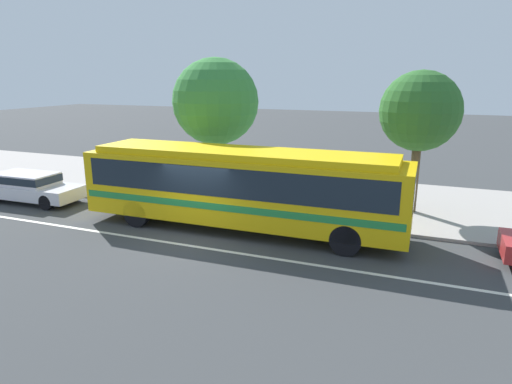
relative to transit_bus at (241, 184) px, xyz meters
name	(u,v)px	position (x,y,z in m)	size (l,w,h in m)	color
ground_plane	(196,237)	(-1.16, -1.36, -1.71)	(120.00, 120.00, 0.00)	#3A3C3E
sidewalk_slab	(263,191)	(-1.16, 5.35, -1.65)	(60.00, 8.00, 0.12)	#A39B96
lane_stripe_center	(184,245)	(-1.16, -2.16, -1.70)	(56.00, 0.16, 0.01)	silver
transit_bus	(241,184)	(0.00, 0.00, 0.00)	(11.75, 2.64, 2.94)	#E3B40D
sedan_behind_bus	(29,186)	(-10.28, -0.03, -0.98)	(4.80, 1.89, 1.29)	silver
pedestrian_waiting_near_sign	(308,187)	(1.70, 2.82, -0.60)	(0.45, 0.45, 1.69)	#272D43
pedestrian_walking_along_curb	(356,197)	(3.78, 1.97, -0.63)	(0.34, 0.34, 1.64)	#2C2A32
pedestrian_standing_by_tree	(271,186)	(0.26, 2.44, -0.59)	(0.38, 0.38, 1.70)	#6D7058
bus_stop_sign	(377,182)	(4.52, 1.65, 0.09)	(0.15, 0.44, 2.63)	gray
street_tree_near_stop	(216,102)	(-2.79, 3.68, 2.63)	(3.79, 3.79, 6.13)	brown
street_tree_mid_block	(420,112)	(5.68, 4.22, 2.41)	(3.09, 3.09, 5.57)	brown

